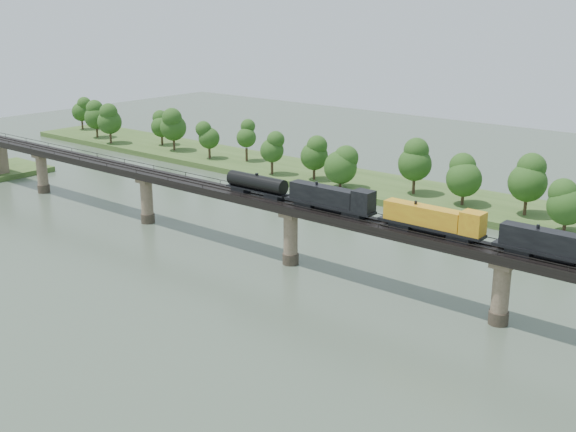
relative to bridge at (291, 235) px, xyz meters
The scene contains 6 objects.
ground 30.49m from the bridge, 90.00° to the right, with size 400.00×400.00×0.00m, color #3B4A3A.
far_bank 55.20m from the bridge, 90.00° to the left, with size 300.00×24.00×1.60m, color #365321.
bridge is the anchor object (origin of this frame).
bridge_superstructure 6.33m from the bridge, 90.00° to the left, with size 220.00×4.90×0.75m.
far_treeline 51.30m from the bridge, 99.23° to the left, with size 289.06×17.54×13.60m.
freight_train 23.17m from the bridge, ahead, with size 70.99×2.77×4.89m.
Camera 1 is at (78.50, -65.70, 46.27)m, focal length 45.00 mm.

